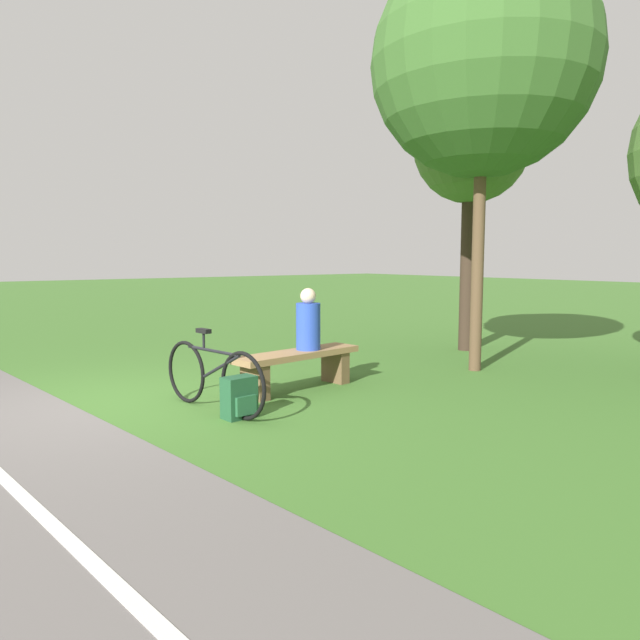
{
  "coord_description": "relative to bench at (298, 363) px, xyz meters",
  "views": [
    {
      "loc": [
        2.07,
        6.8,
        1.73
      ],
      "look_at": [
        -1.55,
        2.05,
        1.08
      ],
      "focal_mm": 32.66,
      "sensor_mm": 36.0,
      "label": 1
    }
  ],
  "objects": [
    {
      "name": "tree_mid_field",
      "position": [
        -4.42,
        -0.79,
        3.33
      ],
      "size": [
        2.09,
        2.09,
        4.79
      ],
      "color": "#38281E",
      "rests_on": "ground_plane"
    },
    {
      "name": "tree_near_bench",
      "position": [
        -2.94,
        0.55,
        4.18
      ],
      "size": [
        3.29,
        3.29,
        6.19
      ],
      "color": "brown",
      "rests_on": "ground_plane"
    },
    {
      "name": "person_seated",
      "position": [
        -0.19,
        -0.02,
        0.51
      ],
      "size": [
        0.35,
        0.35,
        0.81
      ],
      "rotation": [
        0.0,
        0.0,
        0.11
      ],
      "color": "#2847B7",
      "rests_on": "bench"
    },
    {
      "name": "path_centre_line",
      "position": [
        3.39,
        3.32,
        -0.34
      ],
      "size": [
        3.39,
        31.84,
        0.0
      ],
      "primitive_type": "cube",
      "rotation": [
        0.0,
        0.0,
        0.1
      ],
      "color": "silver",
      "rests_on": "paved_path"
    },
    {
      "name": "bench",
      "position": [
        0.0,
        0.0,
        0.0
      ],
      "size": [
        1.9,
        0.65,
        0.51
      ],
      "rotation": [
        0.0,
        0.0,
        0.11
      ],
      "color": "#937047",
      "rests_on": "ground_plane"
    },
    {
      "name": "bicycle",
      "position": [
        1.36,
        0.27,
        0.04
      ],
      "size": [
        0.31,
        1.82,
        0.92
      ],
      "rotation": [
        0.0,
        0.0,
        1.72
      ],
      "color": "black",
      "rests_on": "ground_plane"
    },
    {
      "name": "paved_path",
      "position": [
        3.39,
        3.32,
        -0.35
      ],
      "size": [
        6.17,
        36.06,
        0.02
      ],
      "primitive_type": "cube",
      "rotation": [
        0.0,
        0.0,
        0.1
      ],
      "color": "#66605E",
      "rests_on": "ground_plane"
    },
    {
      "name": "ground_plane",
      "position": [
        2.23,
        -0.68,
        -0.36
      ],
      "size": [
        80.0,
        80.0,
        0.0
      ],
      "primitive_type": "plane",
      "color": "#3D6B28"
    },
    {
      "name": "backpack",
      "position": [
        1.27,
        0.71,
        -0.13
      ],
      "size": [
        0.37,
        0.28,
        0.45
      ],
      "rotation": [
        0.0,
        0.0,
        0.09
      ],
      "color": "#1E4C2D",
      "rests_on": "ground_plane"
    }
  ]
}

